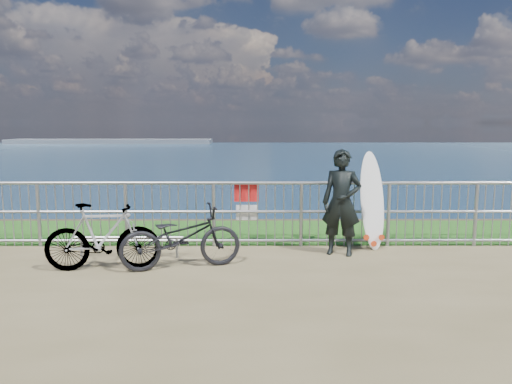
{
  "coord_description": "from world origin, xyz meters",
  "views": [
    {
      "loc": [
        0.2,
        -6.81,
        2.11
      ],
      "look_at": [
        0.22,
        1.2,
        1.0
      ],
      "focal_mm": 35.0,
      "sensor_mm": 36.0,
      "label": 1
    }
  ],
  "objects_px": {
    "surfer": "(342,202)",
    "bicycle_near": "(181,237)",
    "bicycle_far": "(103,237)",
    "surfboard": "(372,204)"
  },
  "relations": [
    {
      "from": "surfer",
      "to": "bicycle_far",
      "type": "xyz_separation_m",
      "value": [
        -3.58,
        -0.85,
        -0.36
      ]
    },
    {
      "from": "surfer",
      "to": "bicycle_near",
      "type": "xyz_separation_m",
      "value": [
        -2.47,
        -0.77,
        -0.39
      ]
    },
    {
      "from": "bicycle_far",
      "to": "surfboard",
      "type": "bearing_deg",
      "value": -80.08
    },
    {
      "from": "bicycle_near",
      "to": "bicycle_far",
      "type": "relative_size",
      "value": 1.08
    },
    {
      "from": "surfer",
      "to": "bicycle_near",
      "type": "bearing_deg",
      "value": -144.03
    },
    {
      "from": "surfer",
      "to": "surfboard",
      "type": "distance_m",
      "value": 0.71
    },
    {
      "from": "surfer",
      "to": "bicycle_far",
      "type": "bearing_deg",
      "value": -147.94
    },
    {
      "from": "surfboard",
      "to": "bicycle_near",
      "type": "height_order",
      "value": "surfboard"
    },
    {
      "from": "surfboard",
      "to": "surfer",
      "type": "bearing_deg",
      "value": -146.39
    },
    {
      "from": "surfer",
      "to": "surfboard",
      "type": "height_order",
      "value": "surfer"
    }
  ]
}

